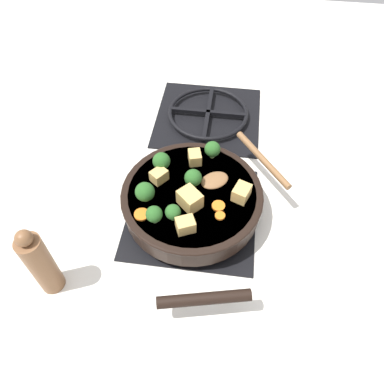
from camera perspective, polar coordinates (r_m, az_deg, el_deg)
ground_plane at (r=0.92m, az=0.00°, el=-3.21°), size 2.40×2.40×0.00m
front_burner_grate at (r=0.91m, az=0.00°, el=-2.78°), size 0.31×0.31×0.03m
rear_burner_grate at (r=1.16m, az=2.46°, el=11.71°), size 0.31×0.31×0.03m
skillet_pan at (r=0.87m, az=0.01°, el=-1.14°), size 0.33×0.44×0.06m
wooden_spoon at (r=0.90m, az=7.45°, el=3.54°), size 0.22×0.21×0.02m
tofu_cube_center_large at (r=0.91m, az=0.43°, el=5.30°), size 0.04×0.04×0.03m
tofu_cube_near_handle at (r=0.78m, az=-1.02°, el=-5.04°), size 0.05×0.04×0.03m
tofu_cube_east_chunk at (r=0.87m, az=-5.05°, el=2.50°), size 0.05×0.05×0.03m
tofu_cube_west_chunk at (r=0.82m, az=-0.14°, el=-1.11°), size 0.06×0.06×0.04m
tofu_cube_back_piece at (r=0.84m, az=7.54°, el=-0.25°), size 0.05×0.05×0.03m
broccoli_floret_near_spoon at (r=0.79m, az=-5.80°, el=-3.40°), size 0.04×0.04×0.04m
broccoli_floret_center_top at (r=0.88m, az=-4.68°, el=4.69°), size 0.04×0.04×0.05m
broccoli_floret_east_rim at (r=0.83m, az=-7.19°, el=0.00°), size 0.04×0.04×0.05m
broccoli_floret_west_rim at (r=0.91m, az=3.13°, el=6.52°), size 0.04×0.04×0.05m
broccoli_floret_north_edge at (r=0.85m, az=0.51°, el=2.11°), size 0.04×0.04×0.05m
broccoli_floret_south_cluster at (r=0.79m, az=-2.92°, el=-3.10°), size 0.03×0.03×0.04m
carrot_slice_orange_thin at (r=0.81m, az=4.29°, el=-3.63°), size 0.02×0.02×0.01m
carrot_slice_near_center at (r=0.82m, az=-7.69°, el=-3.40°), size 0.03×0.03×0.01m
carrot_slice_edge_slice at (r=0.83m, az=4.05°, el=-2.13°), size 0.03×0.03×0.01m
pepper_mill at (r=0.80m, az=-22.11°, el=-9.99°), size 0.05×0.05×0.20m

